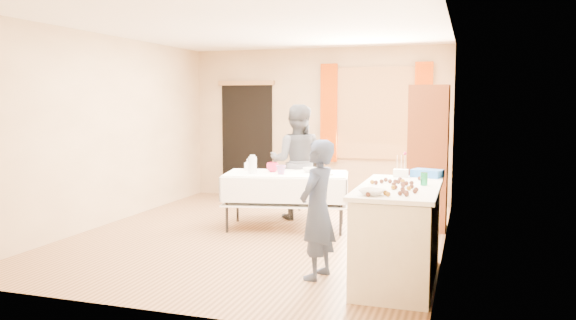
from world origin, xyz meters
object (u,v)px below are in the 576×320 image
(cabinet, at_px, (428,158))
(party_table, at_px, (286,195))
(chair, at_px, (307,194))
(counter, at_px, (398,234))
(woman, at_px, (297,162))
(girl, at_px, (317,209))

(cabinet, relative_size, party_table, 1.08)
(chair, bearing_deg, party_table, -88.19)
(counter, relative_size, chair, 1.55)
(party_table, xyz_separation_m, woman, (-0.06, 0.67, 0.38))
(party_table, bearing_deg, girl, -75.10)
(cabinet, relative_size, woman, 1.15)
(counter, relative_size, woman, 0.94)
(counter, relative_size, party_table, 0.88)
(counter, bearing_deg, girl, -169.19)
(counter, distance_m, party_table, 2.46)
(counter, xyz_separation_m, party_table, (-1.70, 1.78, -0.01))
(cabinet, distance_m, chair, 1.98)
(chair, height_order, girl, girl)
(cabinet, bearing_deg, party_table, -162.21)
(cabinet, height_order, woman, cabinet)
(girl, relative_size, woman, 0.81)
(counter, distance_m, chair, 3.32)
(cabinet, xyz_separation_m, girl, (-0.85, -2.50, -0.28))
(chair, bearing_deg, girl, -71.06)
(cabinet, xyz_separation_m, counter, (-0.10, -2.36, -0.50))
(cabinet, relative_size, counter, 1.23)
(counter, height_order, party_table, counter)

